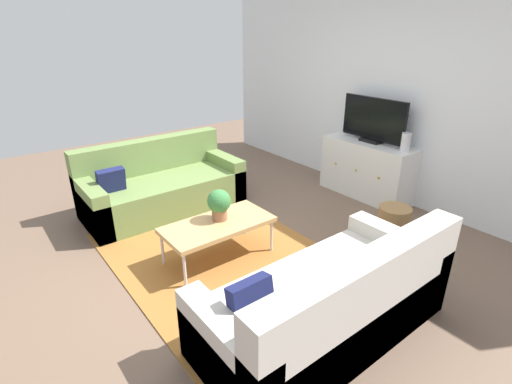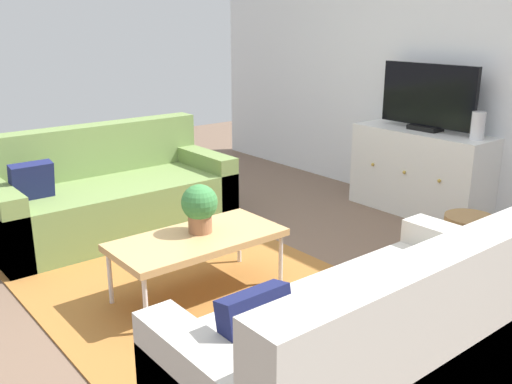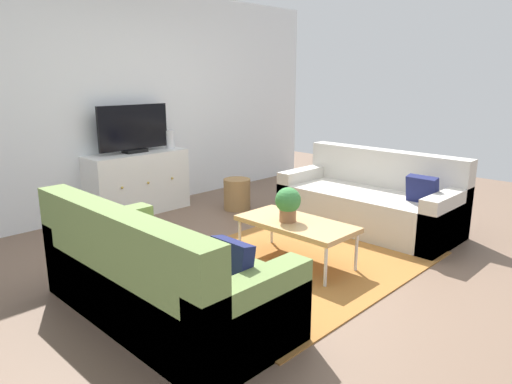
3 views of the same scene
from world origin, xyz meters
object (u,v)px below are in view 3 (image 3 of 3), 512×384
couch_right_side (372,203)px  potted_plant (288,203)px  coffee_table (296,225)px  couch_left_side (154,282)px  tv_console (138,183)px  glass_vase (170,139)px  wicker_basket (237,194)px  flat_screen_tv (134,129)px

couch_right_side → potted_plant: (-1.47, -0.01, 0.29)m
potted_plant → coffee_table: bearing=-47.7°
couch_left_side → tv_console: 2.74m
potted_plant → glass_vase: glass_vase is taller
couch_left_side → wicker_basket: 2.82m
couch_right_side → glass_vase: (-1.02, 2.37, 0.59)m
couch_left_side → glass_vase: (1.86, 2.37, 0.59)m
coffee_table → tv_console: bearing=92.4°
couch_left_side → coffee_table: couch_left_side is taller
coffee_table → tv_console: 2.44m
coffee_table → potted_plant: potted_plant is taller
couch_right_side → tv_console: 2.82m
couch_left_side → wicker_basket: size_ratio=4.89×
flat_screen_tv → wicker_basket: bearing=-39.5°
tv_console → potted_plant: bearing=-88.8°
coffee_table → wicker_basket: bearing=62.9°
coffee_table → flat_screen_tv: bearing=92.4°
couch_left_side → tv_console: bearing=60.3°
couch_left_side → flat_screen_tv: 2.85m
couch_left_side → coffee_table: size_ratio=1.80×
couch_right_side → wicker_basket: couch_right_side is taller
couch_left_side → glass_vase: glass_vase is taller
coffee_table → wicker_basket: coffee_table is taller
wicker_basket → flat_screen_tv: bearing=140.5°
potted_plant → glass_vase: size_ratio=1.37×
couch_right_side → glass_vase: bearing=113.2°
potted_plant → wicker_basket: size_ratio=0.79×
glass_vase → tv_console: bearing=-180.0°
tv_console → glass_vase: glass_vase is taller
couch_left_side → wicker_basket: couch_left_side is taller
couch_right_side → flat_screen_tv: bearing=122.5°
couch_left_side → glass_vase: size_ratio=8.45×
tv_console → flat_screen_tv: flat_screen_tv is taller
couch_left_side → flat_screen_tv: bearing=60.5°
flat_screen_tv → wicker_basket: size_ratio=2.34×
coffee_table → flat_screen_tv: 2.55m
potted_plant → wicker_basket: (0.90, 1.62, -0.37)m
couch_right_side → wicker_basket: 1.71m
couch_right_side → tv_console: bearing=122.7°
tv_console → wicker_basket: 1.24m
flat_screen_tv → coffee_table: bearing=-87.6°
couch_left_side → coffee_table: 1.46m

